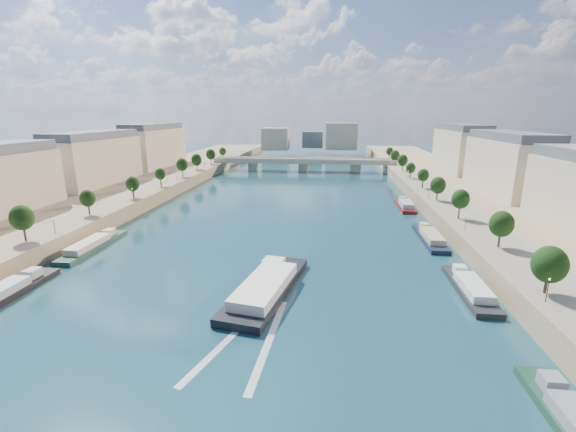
# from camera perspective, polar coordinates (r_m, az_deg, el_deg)

# --- Properties ---
(ground) EXTENTS (700.00, 700.00, 0.00)m
(ground) POSITION_cam_1_polar(r_m,az_deg,el_deg) (122.74, -1.83, -1.56)
(ground) COLOR #0C3338
(ground) RESTS_ON ground
(quay_left) EXTENTS (44.00, 520.00, 5.00)m
(quay_left) POSITION_cam_1_polar(r_m,az_deg,el_deg) (150.10, -30.19, 0.44)
(quay_left) COLOR #9E8460
(quay_left) RESTS_ON ground
(quay_right) EXTENTS (44.00, 520.00, 5.00)m
(quay_right) POSITION_cam_1_polar(r_m,az_deg,el_deg) (132.79, 30.63, -1.30)
(quay_right) COLOR #9E8460
(quay_right) RESTS_ON ground
(pave_left) EXTENTS (14.00, 520.00, 0.10)m
(pave_left) POSITION_cam_1_polar(r_m,az_deg,el_deg) (141.16, -25.42, 1.29)
(pave_left) COLOR gray
(pave_left) RESTS_ON quay_left
(pave_right) EXTENTS (14.00, 520.00, 0.10)m
(pave_right) POSITION_cam_1_polar(r_m,az_deg,el_deg) (126.69, 24.59, -0.05)
(pave_right) COLOR gray
(pave_right) RESTS_ON quay_right
(trees_left) EXTENTS (4.80, 268.80, 8.26)m
(trees_left) POSITION_cam_1_polar(r_m,az_deg,el_deg) (140.74, -24.55, 3.61)
(trees_left) COLOR #382B1E
(trees_left) RESTS_ON ground
(trees_right) EXTENTS (4.80, 268.80, 8.26)m
(trees_right) POSITION_cam_1_polar(r_m,az_deg,el_deg) (134.27, 22.76, 3.31)
(trees_right) COLOR #382B1E
(trees_right) RESTS_ON ground
(lamps_left) EXTENTS (0.36, 200.36, 4.28)m
(lamps_left) POSITION_cam_1_polar(r_m,az_deg,el_deg) (129.98, -26.12, 1.37)
(lamps_left) COLOR black
(lamps_left) RESTS_ON ground
(lamps_right) EXTENTS (0.36, 200.36, 4.28)m
(lamps_right) POSITION_cam_1_polar(r_m,az_deg,el_deg) (129.40, 22.17, 1.75)
(lamps_right) COLOR black
(lamps_right) RESTS_ON ground
(buildings_left) EXTENTS (16.00, 226.00, 23.20)m
(buildings_left) POSITION_cam_1_polar(r_m,az_deg,el_deg) (165.04, -32.05, 6.29)
(buildings_left) COLOR #B7AC8D
(buildings_left) RESTS_ON ground
(buildings_right) EXTENTS (16.00, 226.00, 23.20)m
(buildings_right) POSITION_cam_1_polar(r_m,az_deg,el_deg) (146.49, 34.14, 5.16)
(buildings_right) COLOR #B7AC8D
(buildings_right) RESTS_ON ground
(skyline) EXTENTS (79.00, 42.00, 22.00)m
(skyline) POSITION_cam_1_polar(r_m,az_deg,el_deg) (336.85, 4.12, 11.50)
(skyline) COLOR #B7AC8D
(skyline) RESTS_ON ground
(bridge) EXTENTS (112.00, 12.00, 8.15)m
(bridge) POSITION_cam_1_polar(r_m,az_deg,el_deg) (241.08, 2.33, 7.86)
(bridge) COLOR #C1B79E
(bridge) RESTS_ON ground
(tour_barge) EXTENTS (14.40, 32.29, 4.23)m
(tour_barge) POSITION_cam_1_polar(r_m,az_deg,el_deg) (78.47, -3.22, -10.48)
(tour_barge) COLOR black
(tour_barge) RESTS_ON ground
(wake) EXTENTS (12.23, 26.03, 0.04)m
(wake) POSITION_cam_1_polar(r_m,az_deg,el_deg) (64.88, -5.73, -17.67)
(wake) COLOR silver
(wake) RESTS_ON ground
(moored_barges_right) EXTENTS (5.00, 161.23, 3.60)m
(moored_barges_right) POSITION_cam_1_polar(r_m,az_deg,el_deg) (85.93, 25.56, -9.96)
(moored_barges_right) COLOR black
(moored_barges_right) RESTS_ON ground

